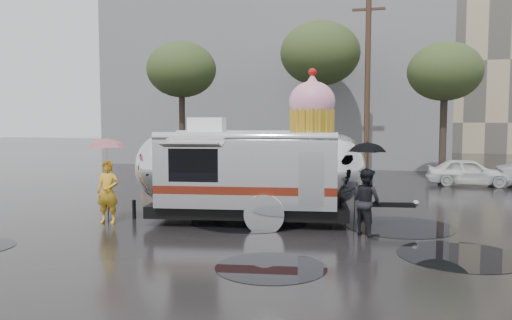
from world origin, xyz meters
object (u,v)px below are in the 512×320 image
(airstream_trailer, at_px, (253,168))
(person_left, at_px, (108,192))
(person_right, at_px, (366,202))
(tripod, at_px, (345,195))

(airstream_trailer, xyz_separation_m, person_left, (-3.84, -1.27, -0.66))
(airstream_trailer, height_order, person_right, airstream_trailer)
(airstream_trailer, distance_m, tripod, 2.73)
(airstream_trailer, relative_size, person_left, 4.61)
(person_right, distance_m, tripod, 0.70)
(person_left, height_order, person_right, person_left)
(person_right, height_order, tripod, person_right)
(person_left, distance_m, tripod, 6.51)
(airstream_trailer, height_order, tripod, airstream_trailer)
(person_left, bearing_deg, person_right, -2.96)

